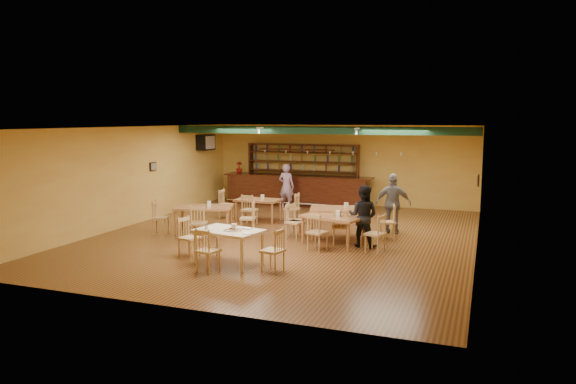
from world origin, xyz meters
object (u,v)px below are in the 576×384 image
at_px(dining_table_b, 340,223).
at_px(patron_right_a, 363,216).
at_px(dining_table_a, 258,210).
at_px(dining_table_d, 333,230).
at_px(near_table, 229,247).
at_px(patron_bar, 286,186).
at_px(dining_table_c, 204,220).
at_px(bar_counter, 297,190).

xyz_separation_m(dining_table_b, patron_right_a, (0.80, -0.80, 0.38)).
height_order(dining_table_a, patron_right_a, patron_right_a).
height_order(dining_table_d, near_table, near_table).
relative_size(dining_table_d, patron_right_a, 0.97).
distance_m(dining_table_a, dining_table_d, 3.96).
height_order(near_table, patron_right_a, patron_right_a).
relative_size(dining_table_a, patron_bar, 0.85).
xyz_separation_m(dining_table_c, dining_table_d, (3.78, -0.04, -0.01)).
xyz_separation_m(dining_table_a, dining_table_b, (3.10, -1.50, 0.06)).
xyz_separation_m(dining_table_d, near_table, (-1.70, -2.55, 0.01)).
distance_m(bar_counter, dining_table_b, 5.67).
bearing_deg(dining_table_b, dining_table_a, 139.53).
relative_size(dining_table_c, patron_right_a, 1.00).
height_order(bar_counter, near_table, bar_counter).
distance_m(dining_table_b, patron_right_a, 1.19).
relative_size(dining_table_b, dining_table_d, 1.07).
distance_m(bar_counter, dining_table_a, 3.33).
bearing_deg(dining_table_d, patron_bar, 139.57).
bearing_deg(dining_table_a, patron_right_a, -30.34).
height_order(dining_table_b, patron_right_a, patron_right_a).
relative_size(dining_table_d, patron_bar, 0.95).
xyz_separation_m(bar_counter, dining_table_d, (3.01, -5.73, -0.18)).
height_order(near_table, patron_bar, patron_bar).
xyz_separation_m(dining_table_b, dining_table_c, (-3.74, -0.86, -0.02)).
xyz_separation_m(bar_counter, patron_bar, (-0.12, -0.83, 0.25)).
bearing_deg(patron_right_a, dining_table_b, -39.60).
xyz_separation_m(dining_table_a, near_table, (1.44, -4.96, 0.04)).
relative_size(dining_table_b, patron_right_a, 1.04).
distance_m(dining_table_d, near_table, 3.07).
distance_m(bar_counter, dining_table_c, 5.75).
bearing_deg(dining_table_b, patron_right_a, -59.65).
height_order(bar_counter, dining_table_a, bar_counter).
relative_size(dining_table_a, dining_table_c, 0.88).
bearing_deg(dining_table_c, bar_counter, 63.90).
distance_m(patron_bar, patron_right_a, 6.17).
height_order(bar_counter, patron_right_a, patron_right_a).
bearing_deg(dining_table_c, dining_table_a, 56.60).
distance_m(dining_table_a, patron_bar, 2.54).
bearing_deg(dining_table_b, bar_counter, 106.91).
bearing_deg(bar_counter, dining_table_c, -97.77).
bearing_deg(patron_right_a, near_table, 52.58).
height_order(bar_counter, dining_table_c, bar_counter).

